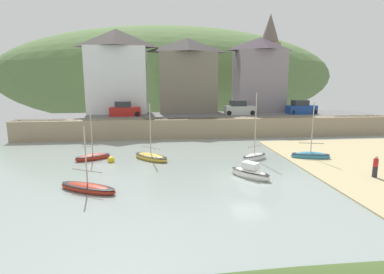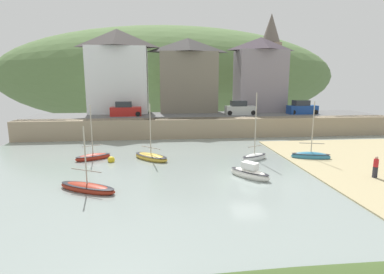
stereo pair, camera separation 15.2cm
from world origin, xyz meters
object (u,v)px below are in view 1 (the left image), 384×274
Objects in this scene: church_with_spire at (269,61)px; parked_car_by_wall at (239,109)px; parked_car_near_slipway at (125,110)px; waterfront_building_right at (259,74)px; sailboat_nearest_shore at (250,173)px; sailboat_tall_mast at (93,157)px; mooring_buoy at (111,160)px; sailboat_blue_trim at (88,188)px; parked_car_end_of_row at (301,108)px; waterfront_building_left at (117,71)px; fishing_boat_green at (310,156)px; sailboat_white_hull at (151,157)px; waterfront_building_centre at (187,75)px; person_near_water at (376,166)px; motorboat_with_cabin at (254,157)px.

parked_car_by_wall is at bearing -129.87° from church_with_spire.
parked_car_by_wall is at bearing -3.98° from parked_car_near_slipway.
church_with_spire is at bearing 53.96° from waterfront_building_right.
sailboat_tall_mast reaches higher than sailboat_nearest_shore.
sailboat_tall_mast is at bearing -137.51° from church_with_spire.
waterfront_building_right reaches higher than mooring_buoy.
sailboat_blue_trim is 1.07× the size of parked_car_end_of_row.
waterfront_building_right is at bearing 46.95° from parked_car_by_wall.
sailboat_blue_trim is (1.16, -26.51, -8.22)m from waterfront_building_left.
fishing_boat_green reaches higher than sailboat_tall_mast.
parked_car_end_of_row is at bearing -3.98° from parked_car_near_slipway.
sailboat_nearest_shore is 24.67m from parked_car_end_of_row.
parked_car_near_slipway is at bearing 149.11° from sailboat_white_hull.
waterfront_building_centre is 2.44× the size of sailboat_blue_trim.
fishing_boat_green reaches higher than sailboat_white_hull.
fishing_boat_green is 18.12m from mooring_buoy.
waterfront_building_right is 27.06m from person_near_water.
waterfront_building_left reaches higher than sailboat_white_hull.
church_with_spire is at bearing 16.00° from waterfront_building_centre.
sailboat_white_hull reaches higher than mooring_buoy.
fishing_boat_green is at bearing -100.43° from church_with_spire.
sailboat_blue_trim is (-20.07, -26.51, -7.79)m from waterfront_building_right.
sailboat_blue_trim is at bearing -178.91° from person_near_water.
sailboat_tall_mast is at bearing -100.20° from parked_car_near_slipway.
church_with_spire is at bearing 14.31° from sailboat_tall_mast.
sailboat_tall_mast reaches higher than sailboat_blue_trim.
parked_car_by_wall is 9.09m from parked_car_end_of_row.
fishing_boat_green is (9.49, -20.21, -7.59)m from waterfront_building_centre.
parked_car_near_slipway is 15.73m from parked_car_by_wall.
person_near_water is at bearing -50.42° from waterfront_building_left.
motorboat_with_cabin is (9.35, -1.11, 0.05)m from sailboat_white_hull.
waterfront_building_right is at bearing 119.96° from sailboat_nearest_shore.
sailboat_tall_mast is 1.25× the size of parked_car_by_wall.
sailboat_white_hull is 1.28× the size of parked_car_by_wall.
parked_car_near_slipway is at bearing 179.90° from parked_car_by_wall.
church_with_spire reaches higher than motorboat_with_cabin.
mooring_buoy is at bearing -127.94° from sailboat_white_hull.
motorboat_with_cabin is at bearing 37.62° from sailboat_white_hull.
sailboat_tall_mast is (-0.20, -18.29, -8.19)m from waterfront_building_left.
waterfront_building_left reaches higher than parked_car_end_of_row.
mooring_buoy is at bearing -92.92° from parked_car_near_slipway.
waterfront_building_right reaches higher than parked_car_near_slipway.
parked_car_by_wall is 21.64m from mooring_buoy.
parked_car_end_of_row is (1.99, -8.50, -7.10)m from church_with_spire.
sailboat_tall_mast is 14.72m from motorboat_with_cabin.
sailboat_blue_trim is 11.50m from sailboat_nearest_shore.
waterfront_building_left reaches higher than motorboat_with_cabin.
mooring_buoy is (1.78, -1.04, -0.07)m from sailboat_tall_mast.
waterfront_building_centre is (10.19, -0.00, -0.56)m from waterfront_building_left.
church_with_spire reaches higher than person_near_water.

